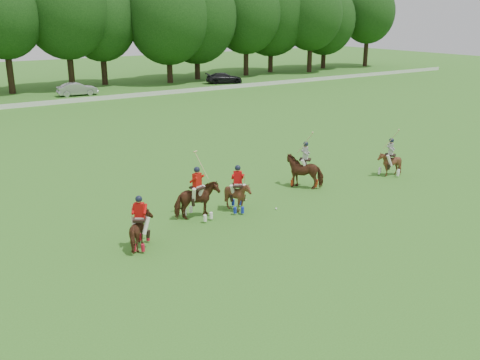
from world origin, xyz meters
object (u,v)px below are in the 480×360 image
polo_red_c (238,195)px  polo_stripe_b (390,163)px  polo_red_a (141,230)px  car_mid (77,89)px  polo_stripe_a (305,170)px  polo_ball (276,209)px  polo_red_b (198,200)px  car_right (224,78)px

polo_red_c → polo_stripe_b: polo_stripe_b is taller
polo_red_a → polo_stripe_b: 15.12m
polo_red_a → car_mid: bearing=75.8°
polo_red_c → polo_stripe_b: 9.86m
car_mid → polo_stripe_a: 37.34m
polo_stripe_a → polo_stripe_b: bearing=-12.0°
polo_stripe_a → polo_ball: bearing=-149.8°
polo_red_b → polo_stripe_a: bearing=7.4°
polo_red_b → car_right: bearing=56.6°
polo_red_a → polo_red_c: 5.36m
polo_red_b → polo_red_c: size_ratio=1.35×
polo_stripe_a → polo_ball: size_ratio=32.19×
car_right → polo_red_a: polo_red_a is taller
polo_red_a → polo_stripe_a: bearing=13.0°
car_mid → polo_stripe_b: bearing=-167.9°
car_mid → polo_stripe_b: size_ratio=1.58×
car_right → polo_stripe_a: size_ratio=1.56×
car_right → polo_stripe_b: (-13.38, -38.42, 0.08)m
car_mid → polo_ball: 39.37m
car_right → polo_red_c: polo_red_c is taller
polo_red_a → polo_red_b: (3.26, 1.44, 0.10)m
polo_stripe_b → polo_stripe_a: bearing=168.0°
car_right → polo_red_b: (-25.19, -38.21, 0.18)m
polo_stripe_b → polo_red_b: bearing=179.0°
polo_red_a → car_right: bearing=54.3°
car_mid → polo_red_b: 38.80m
polo_ball → car_right: bearing=61.0°
car_right → polo_ball: size_ratio=50.05×
polo_red_a → polo_ball: (6.73, 0.41, -0.69)m
polo_red_b → polo_stripe_b: bearing=-1.0°
polo_red_b → polo_red_c: (1.95, -0.17, -0.09)m
polo_red_c → polo_stripe_a: polo_stripe_a is taller
polo_red_a → polo_red_b: size_ratio=0.73×
car_right → polo_red_a: (-28.45, -39.64, 0.08)m
polo_red_a → polo_stripe_a: polo_stripe_a is taller
car_right → polo_red_b: bearing=165.8°
polo_red_c → polo_stripe_a: size_ratio=0.73×
polo_stripe_b → car_right: bearing=70.8°
polo_stripe_a → polo_stripe_b: size_ratio=1.10×
car_mid → polo_red_c: 38.67m
car_mid → polo_stripe_a: size_ratio=1.43×
polo_ball → car_mid: bearing=85.2°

